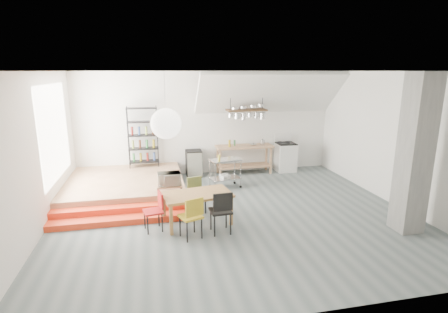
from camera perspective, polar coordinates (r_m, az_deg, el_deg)
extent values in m
plane|color=slate|center=(8.13, 1.60, -9.40)|extent=(8.00, 8.00, 0.00)
cube|color=silver|center=(11.02, -2.67, 5.43)|extent=(8.00, 0.04, 3.20)
cube|color=silver|center=(7.75, -28.41, 0.19)|extent=(0.04, 7.00, 3.20)
cube|color=silver|center=(9.41, 26.08, 2.59)|extent=(0.04, 7.00, 3.20)
cube|color=white|center=(7.47, 1.77, 13.79)|extent=(8.00, 7.00, 0.02)
cube|color=white|center=(10.79, 7.45, 10.23)|extent=(4.40, 1.44, 1.32)
cube|color=white|center=(9.13, -25.91, 3.59)|extent=(0.02, 2.50, 2.20)
cube|color=#956D4A|center=(9.75, -15.76, -4.66)|extent=(3.00, 3.00, 0.40)
cube|color=red|center=(7.98, -16.49, -9.93)|extent=(3.00, 0.35, 0.13)
cube|color=red|center=(8.28, -16.36, -8.55)|extent=(3.00, 0.35, 0.27)
cube|color=slate|center=(7.84, 28.69, 0.30)|extent=(0.50, 0.50, 3.20)
cube|color=#956D4A|center=(11.04, 3.32, 1.65)|extent=(1.80, 0.60, 0.06)
cube|color=#956D4A|center=(11.19, 3.27, -1.51)|extent=(1.70, 0.55, 0.04)
cube|color=#956D4A|center=(11.59, 6.91, -0.14)|extent=(0.06, 0.06, 0.86)
cube|color=#956D4A|center=(11.17, -1.07, -0.56)|extent=(0.06, 0.06, 0.86)
cube|color=#956D4A|center=(11.18, 7.64, -0.67)|extent=(0.06, 0.06, 0.86)
cube|color=#956D4A|center=(10.75, -0.62, -1.13)|extent=(0.06, 0.06, 0.86)
cube|color=white|center=(11.58, 9.98, -0.15)|extent=(0.60, 0.60, 0.90)
cube|color=black|center=(11.48, 10.08, 2.13)|extent=(0.58, 0.58, 0.03)
cube|color=white|center=(11.71, 9.60, 3.02)|extent=(0.60, 0.05, 0.25)
cylinder|color=black|center=(11.65, 10.47, 2.41)|extent=(0.18, 0.18, 0.02)
cylinder|color=black|center=(11.55, 9.18, 2.36)|extent=(0.18, 0.18, 0.02)
cylinder|color=black|center=(11.40, 11.00, 2.14)|extent=(0.18, 0.18, 0.02)
cylinder|color=black|center=(11.29, 9.69, 2.08)|extent=(0.18, 0.18, 0.02)
cube|color=#432D1B|center=(10.66, 3.69, 7.58)|extent=(1.20, 0.50, 0.05)
cylinder|color=black|center=(10.49, 1.07, 10.66)|extent=(0.02, 0.02, 1.15)
cylinder|color=black|center=(10.76, 6.35, 10.65)|extent=(0.02, 0.02, 1.15)
cylinder|color=silver|center=(10.51, 1.11, 6.74)|extent=(0.16, 0.16, 0.12)
cylinder|color=silver|center=(10.56, 2.17, 6.66)|extent=(0.20, 0.20, 0.16)
cylinder|color=silver|center=(10.61, 3.23, 6.58)|extent=(0.16, 0.16, 0.20)
cylinder|color=silver|center=(10.66, 4.27, 6.81)|extent=(0.20, 0.20, 0.12)
cylinder|color=silver|center=(10.72, 5.31, 6.72)|extent=(0.16, 0.16, 0.16)
cylinder|color=silver|center=(10.78, 6.33, 6.63)|extent=(0.20, 0.20, 0.20)
cylinder|color=black|center=(10.80, -10.85, 3.42)|extent=(0.02, 0.02, 1.80)
cylinder|color=black|center=(10.82, -15.30, 3.19)|extent=(0.02, 0.02, 1.80)
cylinder|color=black|center=(10.45, -10.80, 3.08)|extent=(0.02, 0.02, 1.80)
cylinder|color=black|center=(10.47, -15.40, 2.84)|extent=(0.02, 0.02, 1.80)
cube|color=black|center=(10.79, -12.87, -0.78)|extent=(0.88, 0.38, 0.02)
cube|color=black|center=(10.69, -12.99, 1.30)|extent=(0.88, 0.38, 0.02)
cube|color=black|center=(10.62, -13.10, 3.40)|extent=(0.88, 0.38, 0.02)
cube|color=black|center=(10.55, -13.22, 5.54)|extent=(0.88, 0.38, 0.02)
cube|color=black|center=(10.51, -13.34, 7.70)|extent=(0.88, 0.38, 0.03)
cylinder|color=#378944|center=(10.75, -12.91, -0.06)|extent=(0.07, 0.07, 0.24)
cylinder|color=olive|center=(10.67, -13.03, 2.03)|extent=(0.07, 0.07, 0.24)
cylinder|color=maroon|center=(10.59, -13.14, 4.15)|extent=(0.07, 0.07, 0.24)
cube|color=#956D4A|center=(8.44, -8.91, -4.68)|extent=(0.60, 0.40, 0.03)
cylinder|color=black|center=(8.64, -7.17, -4.75)|extent=(0.02, 0.02, 0.13)
cylinder|color=black|center=(8.62, -10.76, -4.94)|extent=(0.02, 0.02, 0.13)
cylinder|color=black|center=(8.32, -6.96, -5.48)|extent=(0.02, 0.02, 0.13)
cylinder|color=black|center=(8.30, -10.69, -5.69)|extent=(0.02, 0.02, 0.13)
sphere|color=white|center=(6.93, -9.45, 5.31)|extent=(0.60, 0.60, 0.60)
cube|color=olive|center=(7.46, -4.45, -6.22)|extent=(1.55, 1.03, 0.05)
cube|color=olive|center=(8.07, -0.71, -7.16)|extent=(0.07, 0.07, 0.63)
cube|color=olive|center=(7.74, -9.77, -8.31)|extent=(0.07, 0.07, 0.63)
cube|color=olive|center=(7.48, 1.17, -8.90)|extent=(0.07, 0.07, 0.63)
cube|color=olive|center=(7.13, -8.62, -10.27)|extent=(0.07, 0.07, 0.63)
cube|color=gold|center=(6.93, -5.49, -9.71)|extent=(0.51, 0.51, 0.04)
cube|color=gold|center=(6.69, -4.84, -8.30)|extent=(0.36, 0.17, 0.34)
cylinder|color=black|center=(6.84, -6.03, -12.17)|extent=(0.03, 0.03, 0.43)
cylinder|color=black|center=(6.96, -3.66, -11.60)|extent=(0.03, 0.03, 0.43)
cylinder|color=black|center=(7.09, -7.19, -11.20)|extent=(0.03, 0.03, 0.43)
cylinder|color=black|center=(7.22, -4.89, -10.68)|extent=(0.03, 0.03, 0.43)
cube|color=black|center=(7.11, -0.57, -8.86)|extent=(0.43, 0.43, 0.04)
cube|color=black|center=(6.84, -0.17, -7.45)|extent=(0.39, 0.06, 0.36)
cylinder|color=black|center=(7.02, -1.54, -11.28)|extent=(0.03, 0.03, 0.45)
cylinder|color=black|center=(7.10, 1.09, -10.99)|extent=(0.03, 0.03, 0.45)
cylinder|color=black|center=(7.31, -2.17, -10.22)|extent=(0.03, 0.03, 0.45)
cylinder|color=black|center=(7.38, 0.36, -9.95)|extent=(0.03, 0.03, 0.45)
cube|color=#606A32|center=(8.11, -4.42, -6.31)|extent=(0.44, 0.44, 0.04)
cube|color=#606A32|center=(8.18, -4.86, -4.41)|extent=(0.35, 0.11, 0.33)
cylinder|color=black|center=(8.36, -3.78, -7.23)|extent=(0.03, 0.03, 0.41)
cylinder|color=black|center=(8.27, -5.73, -7.51)|extent=(0.03, 0.03, 0.41)
cylinder|color=black|center=(8.10, -3.03, -7.92)|extent=(0.03, 0.03, 0.41)
cylinder|color=black|center=(8.01, -5.03, -8.23)|extent=(0.03, 0.03, 0.41)
cube|color=red|center=(7.34, -11.53, -8.79)|extent=(0.44, 0.44, 0.04)
cube|color=red|center=(7.29, -10.34, -6.95)|extent=(0.11, 0.35, 0.32)
cylinder|color=black|center=(7.32, -10.05, -10.59)|extent=(0.03, 0.03, 0.41)
cylinder|color=black|center=(7.59, -10.59, -9.72)|extent=(0.03, 0.03, 0.41)
cylinder|color=black|center=(7.27, -12.35, -10.90)|extent=(0.03, 0.03, 0.41)
cylinder|color=black|center=(7.54, -12.81, -10.01)|extent=(0.03, 0.03, 0.41)
cube|color=silver|center=(9.66, 0.20, -0.55)|extent=(0.90, 0.61, 0.04)
cube|color=silver|center=(9.80, 0.20, -3.56)|extent=(0.90, 0.61, 0.03)
cylinder|color=silver|center=(10.09, 1.75, -2.24)|extent=(0.03, 0.03, 0.79)
sphere|color=black|center=(10.20, 1.73, -4.27)|extent=(0.07, 0.07, 0.07)
cylinder|color=silver|center=(9.80, -2.34, -2.74)|extent=(0.03, 0.03, 0.79)
sphere|color=black|center=(9.91, -2.32, -4.82)|extent=(0.07, 0.07, 0.07)
cylinder|color=silver|center=(9.74, 2.76, -2.84)|extent=(0.03, 0.03, 0.79)
sphere|color=black|center=(9.86, 2.73, -4.94)|extent=(0.07, 0.07, 0.07)
cylinder|color=silver|center=(9.44, -1.45, -3.38)|extent=(0.03, 0.03, 0.79)
sphere|color=black|center=(9.56, -1.44, -5.53)|extent=(0.07, 0.07, 0.07)
cube|color=black|center=(10.89, -4.93, -1.10)|extent=(0.48, 0.48, 0.82)
imported|color=beige|center=(8.39, -8.95, -3.63)|extent=(0.54, 0.38, 0.29)
imported|color=silver|center=(11.06, 4.80, 1.95)|extent=(0.28, 0.28, 0.06)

